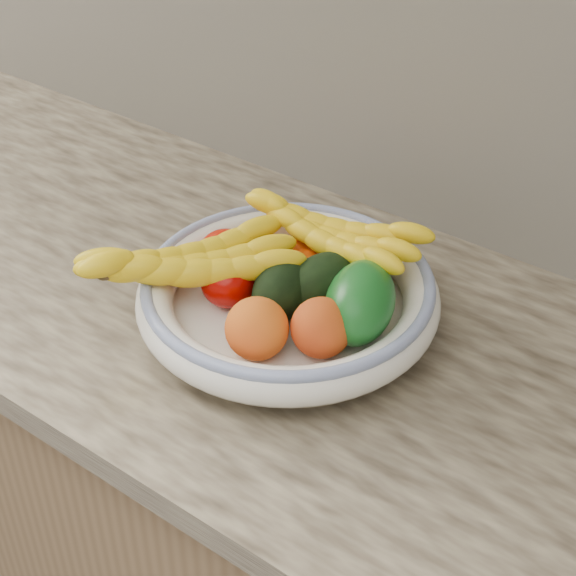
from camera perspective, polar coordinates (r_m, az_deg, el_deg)
The scene contains 14 objects.
kitchen_counter at distance 1.49m, azimuth 0.60°, elevation -15.02°, with size 2.44×0.66×1.40m.
fruit_bowl at distance 1.13m, azimuth -0.00°, elevation -0.47°, with size 0.39×0.39×0.08m.
clementine_back_left at distance 1.20m, azimuth 0.89°, elevation 2.45°, with size 0.05×0.05×0.05m, color #F75905.
clementine_back_right at distance 1.20m, azimuth 3.89°, elevation 2.32°, with size 0.06×0.06×0.05m, color #E14F04.
clementine_back_mid at distance 1.17m, azimuth 1.14°, elevation 1.32°, with size 0.05×0.05×0.05m, color #E24804.
tomato_left at distance 1.18m, azimuth -4.04°, elevation 2.15°, with size 0.08×0.08×0.07m, color #B81101.
tomato_near_left at distance 1.13m, azimuth -3.88°, elevation 0.36°, with size 0.07×0.07×0.06m, color #9F0400.
avocado_center at distance 1.11m, azimuth -0.36°, elevation -0.10°, with size 0.07×0.10×0.07m, color black.
avocado_right at distance 1.13m, azimuth 2.37°, elevation 0.31°, with size 0.08×0.11×0.08m, color black.
green_mango at distance 1.08m, azimuth 4.68°, elevation -0.94°, with size 0.08×0.13×0.09m, color #0F5318.
peach_front at distance 1.05m, azimuth -2.03°, elevation -2.64°, with size 0.08×0.08×0.08m, color orange.
peach_right at distance 1.05m, azimuth 2.17°, elevation -2.58°, with size 0.07×0.07×0.07m, color orange.
banana_bunch_back at distance 1.17m, azimuth 2.70°, elevation 3.22°, with size 0.28×0.11×0.08m, color yellow, non-canonical shape.
banana_bunch_front at distance 1.13m, azimuth -6.35°, elevation 1.30°, with size 0.30×0.12×0.08m, color yellow, non-canonical shape.
Camera 1 is at (0.53, 0.93, 1.63)m, focal length 55.00 mm.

